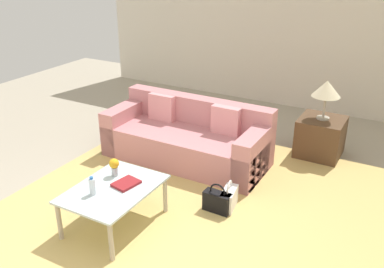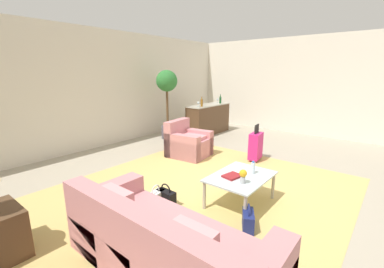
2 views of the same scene
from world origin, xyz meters
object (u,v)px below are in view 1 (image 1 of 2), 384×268
handbag_navy (116,183)px  coffee_table_book (126,183)px  coffee_table (114,192)px  water_bottle (92,186)px  handbag_black (217,201)px  table_lamp (327,89)px  couch (189,139)px  flower_vase (114,166)px  handbag_white (229,198)px  side_table (320,137)px

handbag_navy → coffee_table_book: bearing=50.0°
coffee_table → water_bottle: bearing=-26.6°
handbag_black → handbag_navy: 1.29m
coffee_table_book → table_lamp: (-2.68, 1.42, 0.52)m
couch → flower_vase: couch is taller
water_bottle → handbag_navy: size_ratio=0.57×
coffee_table → flower_vase: (-0.22, -0.15, 0.18)m
coffee_table_book → handbag_black: bearing=140.6°
coffee_table_book → handbag_white: size_ratio=0.74×
handbag_navy → handbag_white: 1.40m
coffee_table → side_table: 3.18m
coffee_table_book → handbag_navy: (-0.42, -0.49, -0.35)m
coffee_table → flower_vase: bearing=-145.7°
coffee_table_book → side_table: bearing=162.6°
side_table → handbag_white: (1.91, -0.56, -0.15)m
table_lamp → handbag_white: (1.91, -0.56, -0.86)m
coffee_table → handbag_white: bearing=133.6°
coffee_table_book → handbag_white: 1.21m
water_bottle → flower_vase: (-0.42, -0.05, 0.03)m
water_bottle → handbag_navy: (-0.74, -0.31, -0.43)m
handbag_navy → handbag_white: bearing=104.8°
coffee_table → handbag_white: coffee_table is taller
couch → coffee_table: bearing=3.2°
flower_vase → handbag_navy: flower_vase is taller
handbag_black → couch: bearing=-137.1°
coffee_table → water_bottle: 0.27m
side_table → handbag_black: size_ratio=1.72×
couch → side_table: (-1.01, 1.60, -0.02)m
couch → flower_vase: bearing=-1.8°
table_lamp → water_bottle: bearing=-28.1°
coffee_table_book → table_lamp: table_lamp is taller
coffee_table → coffee_table_book: bearing=146.3°
couch → handbag_navy: bearing=-14.1°
side_table → handbag_white: size_ratio=1.72×
handbag_black → coffee_table_book: bearing=-49.9°
coffee_table → table_lamp: (-2.80, 1.50, 0.58)m
water_bottle → table_lamp: size_ratio=0.37×
table_lamp → handbag_black: (2.03, -0.65, -0.86)m
couch → coffee_table_book: 1.69m
couch → handbag_navy: (1.26, -0.31, -0.17)m
couch → coffee_table: 1.80m
flower_vase → table_lamp: 3.09m
handbag_black → handbag_navy: (0.23, -1.27, 0.00)m
side_table → table_lamp: table_lamp is taller
couch → side_table: 1.89m
side_table → handbag_white: 1.99m
handbag_black → handbag_white: 0.15m
couch → handbag_navy: 1.31m
couch → table_lamp: bearing=122.2°
coffee_table_book → handbag_navy: size_ratio=0.74×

